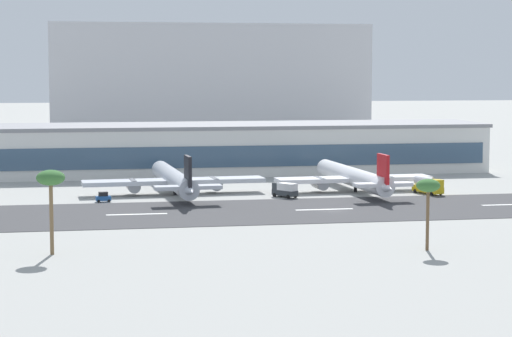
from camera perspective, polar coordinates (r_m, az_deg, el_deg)
The scene contains 14 objects.
ground_plane at distance 195.37m, azimuth 4.53°, elevation -2.54°, with size 1400.00×1400.00×0.00m, color #9E9E99.
runway_strip at distance 197.58m, azimuth 4.36°, elevation -2.43°, with size 800.00×34.95×0.08m, color #38383A.
runway_centreline_dash_3 at distance 191.65m, azimuth -7.06°, elevation -2.70°, with size 12.00×1.20×0.01m, color white.
runway_centreline_dash_4 at distance 197.32m, azimuth 4.06°, elevation -2.43°, with size 12.00×1.20×0.01m, color white.
runway_centreline_dash_5 at distance 210.73m, azimuth 14.73°, elevation -2.08°, with size 12.00×1.20×0.01m, color white.
terminal_building at distance 269.79m, azimuth -1.47°, elevation 1.22°, with size 142.45×29.33×13.58m.
distant_hotel_block at distance 387.97m, azimuth -2.71°, elevation 5.05°, with size 125.73×28.66×46.75m, color #BCBCC1.
airliner_black_tail_gate_0 at distance 221.13m, azimuth -4.83°, elevation -0.69°, with size 42.19×50.46×10.53m.
airliner_red_tail_gate_1 at distance 226.71m, azimuth 5.88°, elevation -0.55°, with size 37.47×49.82×10.39m.
service_box_truck_0 at distance 215.97m, azimuth 1.72°, elevation -1.25°, with size 5.40×6.29×3.25m.
service_fuel_truck_1 at distance 225.18m, azimuth 10.13°, elevation -0.99°, with size 5.25×8.88×3.95m.
service_baggage_tug_2 at distance 210.99m, azimuth -9.02°, elevation -1.69°, with size 3.38×2.23×2.20m.
palm_tree_0 at distance 150.86m, azimuth -12.05°, elevation -0.72°, with size 4.39×4.39×13.15m.
palm_tree_2 at distance 153.57m, azimuth 10.14°, elevation -1.16°, with size 3.76×3.76×11.36m.
Camera 1 is at (-49.04, -187.01, 28.16)m, focal length 67.65 mm.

